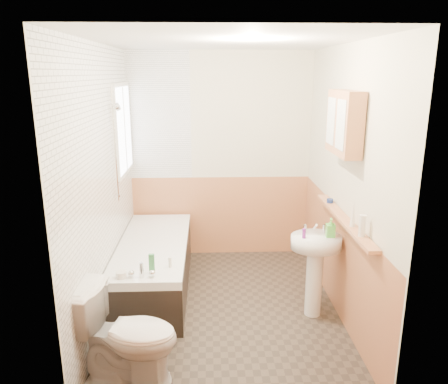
{
  "coord_description": "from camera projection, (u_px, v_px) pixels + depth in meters",
  "views": [
    {
      "loc": [
        -0.15,
        -3.85,
        2.25
      ],
      "look_at": [
        0.0,
        0.15,
        1.15
      ],
      "focal_mm": 35.0,
      "sensor_mm": 36.0,
      "label": 1
    }
  ],
  "objects": [
    {
      "name": "wall_left",
      "position": [
        102.0,
        187.0,
        3.93
      ],
      "size": [
        0.02,
        2.8,
        2.5
      ],
      "primitive_type": "cube",
      "color": "beige",
      "rests_on": "ground"
    },
    {
      "name": "medicine_cabinet",
      "position": [
        344.0,
        123.0,
        3.71
      ],
      "size": [
        0.15,
        0.6,
        0.54
      ],
      "color": "#C47D50",
      "rests_on": "wall_right"
    },
    {
      "name": "tile_cladding_left",
      "position": [
        104.0,
        187.0,
        3.94
      ],
      "size": [
        0.01,
        2.8,
        2.5
      ],
      "primitive_type": "cube",
      "color": "white",
      "rests_on": "wall_left"
    },
    {
      "name": "wall_right",
      "position": [
        345.0,
        185.0,
        4.02
      ],
      "size": [
        0.02,
        2.8,
        2.5
      ],
      "primitive_type": "cube",
      "color": "beige",
      "rests_on": "ground"
    },
    {
      "name": "clear_bottle",
      "position": [
        304.0,
        233.0,
        3.93
      ],
      "size": [
        0.03,
        0.03,
        0.09
      ],
      "primitive_type": "cylinder",
      "rotation": [
        0.0,
        0.0,
        -0.05
      ],
      "color": "purple",
      "rests_on": "sink"
    },
    {
      "name": "toilet",
      "position": [
        127.0,
        335.0,
        3.21
      ],
      "size": [
        0.84,
        0.58,
        0.75
      ],
      "primitive_type": "imported",
      "rotation": [
        0.0,
        0.0,
        1.37
      ],
      "color": "white",
      "rests_on": "floor"
    },
    {
      "name": "floor",
      "position": [
        225.0,
        308.0,
        4.31
      ],
      "size": [
        2.8,
        2.8,
        0.0
      ],
      "primitive_type": "plane",
      "color": "#2E2620",
      "rests_on": "ground"
    },
    {
      "name": "tile_return_back",
      "position": [
        159.0,
        116.0,
        5.15
      ],
      "size": [
        0.75,
        0.01,
        1.5
      ],
      "primitive_type": "cube",
      "color": "white",
      "rests_on": "wall_back"
    },
    {
      "name": "cream_jar",
      "position": [
        121.0,
        275.0,
        3.75
      ],
      "size": [
        0.12,
        0.12,
        0.06
      ],
      "primitive_type": "cylinder",
      "rotation": [
        0.0,
        0.0,
        0.36
      ],
      "color": "silver",
      "rests_on": "bathtub"
    },
    {
      "name": "shower_riser",
      "position": [
        115.0,
        135.0,
        4.19
      ],
      "size": [
        0.1,
        0.07,
        1.11
      ],
      "color": "silver",
      "rests_on": "wall_left"
    },
    {
      "name": "black_jar",
      "position": [
        330.0,
        201.0,
        4.26
      ],
      "size": [
        0.07,
        0.07,
        0.04
      ],
      "primitive_type": "cylinder",
      "rotation": [
        0.0,
        0.0,
        0.19
      ],
      "color": "navy",
      "rests_on": "pine_shelf"
    },
    {
      "name": "wainscot_front",
      "position": [
        233.0,
        351.0,
        2.84
      ],
      "size": [
        2.2,
        0.01,
        1.0
      ],
      "primitive_type": "cube",
      "color": "#C47D50",
      "rests_on": "wall_front"
    },
    {
      "name": "sink",
      "position": [
        315.0,
        259.0,
        4.06
      ],
      "size": [
        0.47,
        0.38,
        0.91
      ],
      "rotation": [
        0.0,
        0.0,
        -0.2
      ],
      "color": "white",
      "rests_on": "floor"
    },
    {
      "name": "bathtub",
      "position": [
        154.0,
        265.0,
        4.62
      ],
      "size": [
        0.7,
        1.82,
        0.68
      ],
      "color": "black",
      "rests_on": "floor"
    },
    {
      "name": "pine_shelf",
      "position": [
        344.0,
        219.0,
        3.84
      ],
      "size": [
        0.1,
        1.5,
        0.03
      ],
      "primitive_type": "cube",
      "color": "#C47D50",
      "rests_on": "wall_right"
    },
    {
      "name": "window",
      "position": [
        124.0,
        129.0,
        4.75
      ],
      "size": [
        0.03,
        0.79,
        0.99
      ],
      "color": "white",
      "rests_on": "wall_left"
    },
    {
      "name": "wainscot_right",
      "position": [
        337.0,
        260.0,
        4.21
      ],
      "size": [
        0.01,
        2.8,
        1.0
      ],
      "primitive_type": "cube",
      "color": "#C47D50",
      "rests_on": "wall_right"
    },
    {
      "name": "wall_back",
      "position": [
        220.0,
        157.0,
        5.33
      ],
      "size": [
        2.2,
        0.02,
        2.5
      ],
      "primitive_type": "cube",
      "color": "beige",
      "rests_on": "ground"
    },
    {
      "name": "ceiling",
      "position": [
        225.0,
        41.0,
        3.64
      ],
      "size": [
        2.8,
        2.8,
        0.0
      ],
      "primitive_type": "plane",
      "rotation": [
        3.14,
        0.0,
        0.0
      ],
      "color": "white",
      "rests_on": "ground"
    },
    {
      "name": "wall_front",
      "position": [
        234.0,
        245.0,
        2.62
      ],
      "size": [
        2.2,
        0.02,
        2.5
      ],
      "primitive_type": "cube",
      "color": "beige",
      "rests_on": "ground"
    },
    {
      "name": "foam_can",
      "position": [
        362.0,
        226.0,
        3.37
      ],
      "size": [
        0.06,
        0.06,
        0.17
      ],
      "primitive_type": "cylinder",
      "rotation": [
        0.0,
        0.0,
        -0.14
      ],
      "color": "silver",
      "rests_on": "pine_shelf"
    },
    {
      "name": "orange_bottle",
      "position": [
        170.0,
        262.0,
        3.95
      ],
      "size": [
        0.04,
        0.04,
        0.1
      ],
      "primitive_type": "cylinder",
      "rotation": [
        0.0,
        0.0,
        -0.21
      ],
      "color": "silver",
      "rests_on": "bathtub"
    },
    {
      "name": "green_bottle",
      "position": [
        353.0,
        213.0,
        3.58
      ],
      "size": [
        0.06,
        0.06,
        0.23
      ],
      "primitive_type": "cone",
      "rotation": [
        0.0,
        0.0,
        0.42
      ],
      "color": "silver",
      "rests_on": "pine_shelf"
    },
    {
      "name": "wainscot_back",
      "position": [
        220.0,
        216.0,
        5.51
      ],
      "size": [
        2.2,
        0.01,
        1.0
      ],
      "primitive_type": "cube",
      "color": "#C47D50",
      "rests_on": "wall_back"
    },
    {
      "name": "soap_bottle",
      "position": [
        330.0,
        233.0,
        3.96
      ],
      "size": [
        0.09,
        0.18,
        0.08
      ],
      "primitive_type": "imported",
      "rotation": [
        0.0,
        0.0,
        -0.09
      ],
      "color": "#59C647",
      "rests_on": "sink"
    },
    {
      "name": "blue_gel",
      "position": [
        152.0,
        263.0,
        3.83
      ],
      "size": [
        0.05,
        0.03,
        0.18
      ],
      "primitive_type": "cube",
      "rotation": [
        0.0,
        0.0,
        -0.04
      ],
      "color": "#388447",
      "rests_on": "bathtub"
    }
  ]
}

